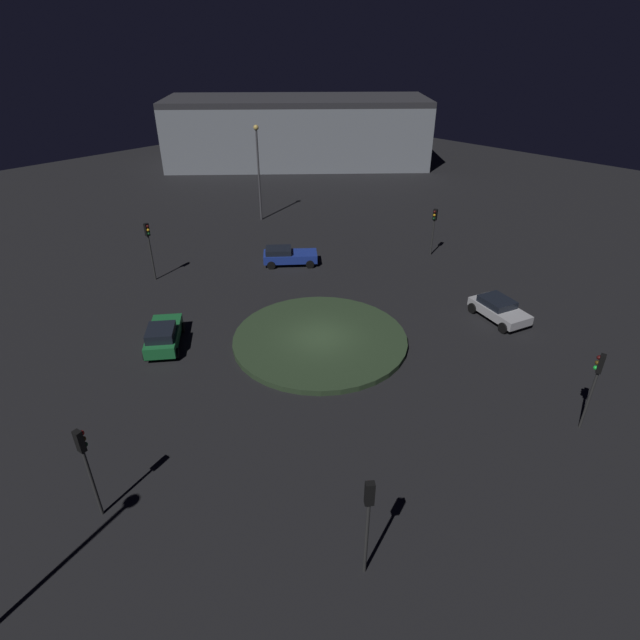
% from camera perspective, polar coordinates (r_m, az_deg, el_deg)
% --- Properties ---
extents(ground_plane, '(116.37, 116.37, 0.00)m').
position_cam_1_polar(ground_plane, '(30.29, 0.00, -2.43)').
color(ground_plane, black).
extents(roundabout_island, '(10.32, 10.32, 0.32)m').
position_cam_1_polar(roundabout_island, '(30.20, 0.00, -2.17)').
color(roundabout_island, '#2D4228').
rests_on(roundabout_island, ground_plane).
extents(car_green, '(4.17, 3.80, 1.52)m').
position_cam_1_polar(car_green, '(30.81, -17.17, -1.65)').
color(car_green, '#1E7238').
rests_on(car_green, ground_plane).
extents(car_silver, '(4.26, 3.11, 1.32)m').
position_cam_1_polar(car_silver, '(34.21, 19.42, 1.19)').
color(car_silver, silver).
rests_on(car_silver, ground_plane).
extents(car_blue, '(4.04, 4.24, 1.37)m').
position_cam_1_polar(car_blue, '(40.07, -3.61, 7.23)').
color(car_blue, '#1E38A5').
rests_on(car_blue, ground_plane).
extents(traffic_light_south, '(0.33, 0.38, 3.84)m').
position_cam_1_polar(traffic_light_south, '(41.98, 12.67, 10.60)').
color(traffic_light_south, '#2D2D2D').
rests_on(traffic_light_south, ground_plane).
extents(traffic_light_east, '(0.38, 0.33, 4.32)m').
position_cam_1_polar(traffic_light_east, '(38.48, -18.63, 8.45)').
color(traffic_light_east, '#2D2D2D').
rests_on(traffic_light_east, ground_plane).
extents(traffic_light_northwest, '(0.39, 0.38, 4.31)m').
position_cam_1_polar(traffic_light_northwest, '(17.21, 5.43, -20.48)').
color(traffic_light_northwest, '#2D2D2D').
rests_on(traffic_light_northwest, ground_plane).
extents(traffic_light_north, '(0.33, 0.38, 4.21)m').
position_cam_1_polar(traffic_light_north, '(20.56, -24.83, -13.75)').
color(traffic_light_north, '#2D2D2D').
rests_on(traffic_light_north, ground_plane).
extents(traffic_light_west, '(0.38, 0.34, 4.08)m').
position_cam_1_polar(traffic_light_west, '(25.59, 28.53, -5.64)').
color(traffic_light_west, '#2D2D2D').
rests_on(traffic_light_west, ground_plane).
extents(streetlamp_southeast, '(0.47, 0.47, 8.69)m').
position_cam_1_polar(streetlamp_southeast, '(48.99, -6.95, 17.04)').
color(streetlamp_southeast, '#4C4C51').
rests_on(streetlamp_southeast, ground_plane).
extents(store_building, '(31.21, 32.04, 8.32)m').
position_cam_1_polar(store_building, '(71.35, -2.57, 20.37)').
color(store_building, '#8C939E').
rests_on(store_building, ground_plane).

